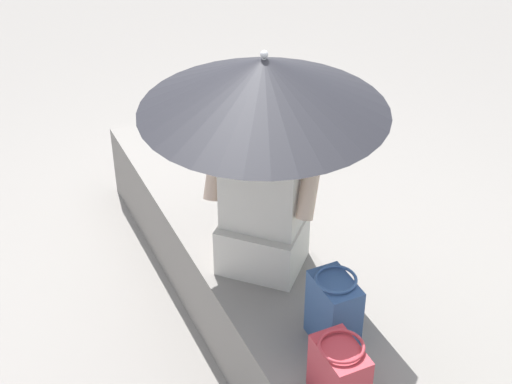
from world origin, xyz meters
name	(u,v)px	position (x,y,z in m)	size (l,w,h in m)	color
ground_plane	(250,320)	(0.00, 0.00, 0.00)	(14.00, 14.00, 0.00)	gray
stone_bench	(250,287)	(0.00, 0.00, 0.21)	(2.66, 0.51, 0.41)	gray
person_seated	(263,190)	(-0.10, -0.01, 0.80)	(0.47, 0.47, 0.90)	beige
parasol	(264,85)	(-0.17, 0.02, 1.32)	(0.95, 0.95, 1.04)	#B7B7BC
handbag_black	(339,373)	(-0.89, 0.07, 0.54)	(0.22, 0.16, 0.27)	#B2333D
tote_bag_canvas	(334,311)	(-0.64, -0.06, 0.57)	(0.21, 0.16, 0.32)	#335184
magazine	(181,145)	(0.98, -0.04, 0.42)	(0.28, 0.20, 0.01)	#339ED1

